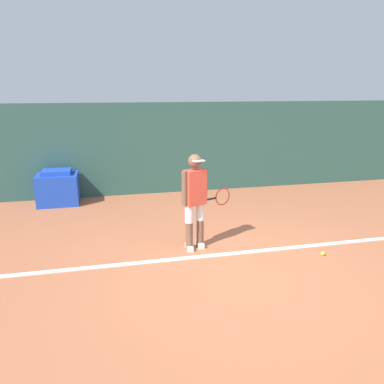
{
  "coord_description": "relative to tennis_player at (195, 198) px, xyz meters",
  "views": [
    {
      "loc": [
        -1.75,
        -4.56,
        2.58
      ],
      "look_at": [
        -0.43,
        1.27,
        0.92
      ],
      "focal_mm": 35.0,
      "sensor_mm": 36.0,
      "label": 1
    }
  ],
  "objects": [
    {
      "name": "ground_plane",
      "position": [
        0.41,
        -1.08,
        -0.88
      ],
      "size": [
        24.0,
        24.0,
        0.0
      ],
      "primitive_type": "plane",
      "color": "#B76642"
    },
    {
      "name": "back_wall",
      "position": [
        0.41,
        3.58,
        0.25
      ],
      "size": [
        24.0,
        0.1,
        2.26
      ],
      "color": "#2D564C",
      "rests_on": "ground_plane"
    },
    {
      "name": "court_baseline",
      "position": [
        0.41,
        -0.37,
        -0.87
      ],
      "size": [
        21.6,
        0.1,
        0.01
      ],
      "color": "white",
      "rests_on": "ground_plane"
    },
    {
      "name": "tennis_player",
      "position": [
        0.0,
        0.0,
        0.0
      ],
      "size": [
        0.91,
        0.46,
        1.59
      ],
      "rotation": [
        0.0,
        0.0,
        0.37
      ],
      "color": "brown",
      "rests_on": "ground_plane"
    },
    {
      "name": "tennis_ball",
      "position": [
        1.92,
        -0.75,
        -0.84
      ],
      "size": [
        0.07,
        0.07,
        0.07
      ],
      "color": "#D1E533",
      "rests_on": "ground_plane"
    },
    {
      "name": "covered_chair",
      "position": [
        -2.5,
        3.12,
        -0.5
      ],
      "size": [
        0.9,
        0.71,
        0.8
      ],
      "color": "blue",
      "rests_on": "ground_plane"
    }
  ]
}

